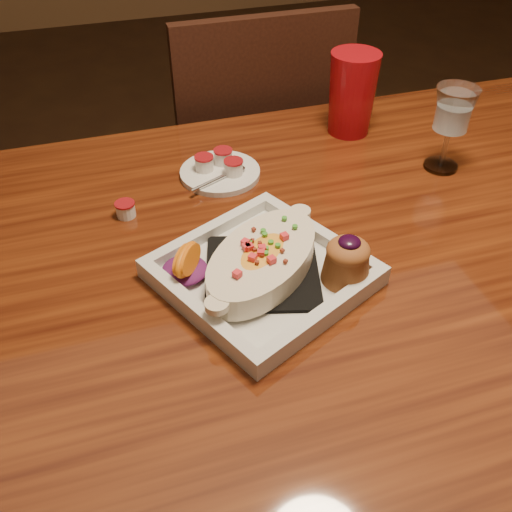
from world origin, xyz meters
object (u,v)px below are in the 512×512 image
object	(u,v)px
table	(359,283)
chair_far	(250,167)
plate	(270,265)
goblet	(453,114)
saucer	(220,170)
red_tumbler	(352,94)

from	to	relation	value
table	chair_far	world-z (taller)	chair_far
chair_far	plate	world-z (taller)	chair_far
plate	goblet	xyz separation A→B (m)	(0.39, 0.20, 0.08)
saucer	red_tumbler	bearing A→B (deg)	16.33
goblet	red_tumbler	bearing A→B (deg)	120.36
goblet	saucer	size ratio (longest dim) A/B	1.06
table	plate	xyz separation A→B (m)	(-0.17, -0.05, 0.13)
table	chair_far	size ratio (longest dim) A/B	1.61
red_tumbler	goblet	bearing A→B (deg)	-59.64
plate	saucer	xyz separation A→B (m)	(0.00, 0.29, -0.02)
table	goblet	xyz separation A→B (m)	(0.22, 0.15, 0.20)
goblet	red_tumbler	xyz separation A→B (m)	(-0.10, 0.18, -0.03)
saucer	goblet	bearing A→B (deg)	-13.41
chair_far	saucer	xyz separation A→B (m)	(-0.17, -0.39, 0.25)
saucer	chair_far	bearing A→B (deg)	66.18
saucer	red_tumbler	size ratio (longest dim) A/B	0.90
table	chair_far	xyz separation A→B (m)	(-0.00, 0.63, -0.15)
table	red_tumbler	size ratio (longest dim) A/B	9.48
red_tumbler	saucer	bearing A→B (deg)	-163.67
chair_far	plate	bearing A→B (deg)	75.61
saucer	red_tumbler	xyz separation A→B (m)	(0.29, 0.08, 0.07)
red_tumbler	chair_far	bearing A→B (deg)	110.58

